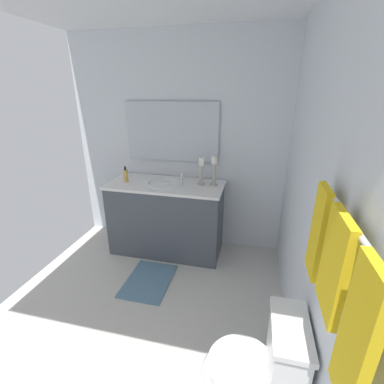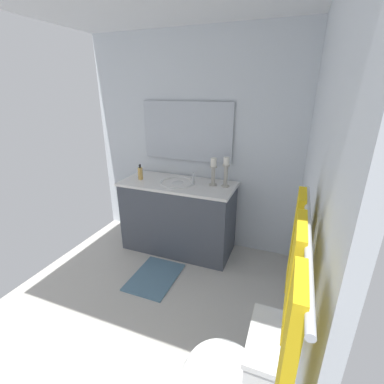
{
  "view_description": "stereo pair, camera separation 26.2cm",
  "coord_description": "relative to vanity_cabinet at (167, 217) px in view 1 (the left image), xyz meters",
  "views": [
    {
      "loc": [
        1.79,
        0.89,
        1.84
      ],
      "look_at": [
        -0.06,
        0.45,
        1.12
      ],
      "focal_mm": 25.27,
      "sensor_mm": 36.0,
      "label": 1
    },
    {
      "loc": [
        1.71,
        1.14,
        1.84
      ],
      "look_at": [
        -0.06,
        0.45,
        1.12
      ],
      "focal_mm": 25.27,
      "sensor_mm": 36.0,
      "label": 2
    }
  ],
  "objects": [
    {
      "name": "bath_mat",
      "position": [
        0.62,
        0.0,
        -0.42
      ],
      "size": [
        0.6,
        0.44,
        0.02
      ],
      "primitive_type": "cube",
      "color": "slate",
      "rests_on": "ground"
    },
    {
      "name": "wall_left",
      "position": [
        -0.33,
        0.06,
        0.8
      ],
      "size": [
        0.04,
        2.53,
        2.45
      ],
      "primitive_type": "cube",
      "color": "silver",
      "rests_on": "ground"
    },
    {
      "name": "towel_center",
      "position": [
        1.85,
        1.25,
        0.85
      ],
      "size": [
        0.22,
        0.03,
        0.38
      ],
      "primitive_type": "cube",
      "color": "yellow",
      "rests_on": "towel_bar"
    },
    {
      "name": "wall_back",
      "position": [
        0.93,
        1.33,
        0.8
      ],
      "size": [
        2.51,
        0.04,
        2.45
      ],
      "primitive_type": "cube",
      "color": "silver",
      "rests_on": "ground"
    },
    {
      "name": "towel_bar",
      "position": [
        1.85,
        1.27,
        1.02
      ],
      "size": [
        0.81,
        0.02,
        0.02
      ],
      "primitive_type": "cylinder",
      "rotation": [
        0.0,
        1.57,
        0.0
      ],
      "color": "silver"
    },
    {
      "name": "toilet",
      "position": [
        1.62,
        1.05,
        -0.06
      ],
      "size": [
        0.39,
        0.54,
        0.75
      ],
      "color": "white",
      "rests_on": "ground"
    },
    {
      "name": "sink_basin",
      "position": [
        0.0,
        0.0,
        0.39
      ],
      "size": [
        0.4,
        0.4,
        0.24
      ],
      "color": "white",
      "rests_on": "vanity_cabinet"
    },
    {
      "name": "vanity_cabinet",
      "position": [
        0.0,
        0.0,
        0.0
      ],
      "size": [
        0.58,
        1.31,
        0.85
      ],
      "color": "#474C56",
      "rests_on": "ground"
    },
    {
      "name": "candle_holder_short",
      "position": [
        -0.07,
        0.4,
        0.59
      ],
      "size": [
        0.09,
        0.09,
        0.31
      ],
      "color": "#B7B2A5",
      "rests_on": "vanity_cabinet"
    },
    {
      "name": "candle_holder_tall",
      "position": [
        -0.07,
        0.54,
        0.6
      ],
      "size": [
        0.09,
        0.09,
        0.33
      ],
      "color": "#B7B2A5",
      "rests_on": "vanity_cabinet"
    },
    {
      "name": "mirror",
      "position": [
        -0.28,
        0.0,
        0.96
      ],
      "size": [
        0.02,
        1.09,
        0.67
      ],
      "primitive_type": "cube",
      "color": "silver"
    },
    {
      "name": "towel_near_corner",
      "position": [
        2.12,
        1.25,
        0.81
      ],
      "size": [
        0.17,
        0.03,
        0.46
      ],
      "primitive_type": "cube",
      "color": "yellow",
      "rests_on": "towel_bar"
    },
    {
      "name": "towel_near_vanity",
      "position": [
        1.58,
        1.25,
        0.83
      ],
      "size": [
        0.16,
        0.03,
        0.42
      ],
      "primitive_type": "cube",
      "color": "yellow",
      "rests_on": "towel_bar"
    },
    {
      "name": "floor",
      "position": [
        0.93,
        0.06,
        -0.44
      ],
      "size": [
        2.51,
        2.53,
        0.02
      ],
      "primitive_type": "cube",
      "color": "beige",
      "rests_on": "ground"
    },
    {
      "name": "soap_bottle",
      "position": [
        0.04,
        -0.46,
        0.5
      ],
      "size": [
        0.06,
        0.06,
        0.18
      ],
      "color": "#E5B259",
      "rests_on": "vanity_cabinet"
    }
  ]
}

